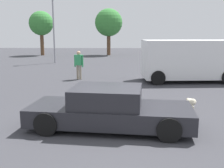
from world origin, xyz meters
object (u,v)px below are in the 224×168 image
Objects in this scene: van_white at (188,59)px; sedan_foreground at (109,109)px; dog at (191,102)px; pedestrian at (79,63)px; light_post_near at (53,17)px.

sedan_foreground is at bearing 57.51° from van_white.
van_white reaches higher than dog.
van_white is 6.20m from pedestrian.
sedan_foreground is 0.81× the size of light_post_near.
dog is 0.13× the size of van_white.
van_white is (1.31, 5.84, 0.94)m from dog.
van_white is (4.11, 7.60, 0.69)m from sedan_foreground.
sedan_foreground is at bearing 29.25° from pedestrian.
sedan_foreground reaches higher than dog.
light_post_near is (-5.51, 16.56, 3.51)m from sedan_foreground.
van_white is at bearing 67.75° from sedan_foreground.
sedan_foreground is 8.67m from van_white.
van_white is at bearing -42.97° from light_post_near.
van_white reaches higher than pedestrian.
pedestrian reaches higher than dog.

